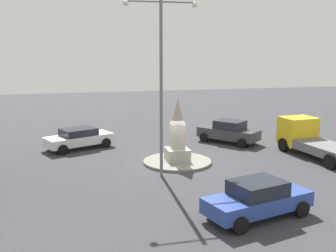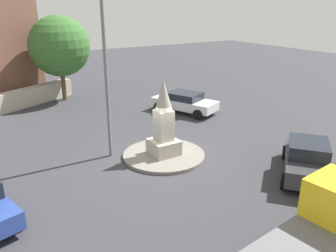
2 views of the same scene
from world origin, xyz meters
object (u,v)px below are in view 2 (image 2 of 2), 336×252
monument (164,124)px  car_white_approaching (184,102)px  truck_yellow_parked_left (321,237)px  car_dark_grey_far_side (307,158)px  tree_near_wall (60,46)px  streetlamp (104,41)px

monument → car_white_approaching: (-5.34, 4.86, -0.92)m
truck_yellow_parked_left → car_white_approaching: bearing=159.8°
car_dark_grey_far_side → tree_near_wall: 18.55m
truck_yellow_parked_left → tree_near_wall: (-21.21, -0.82, 3.01)m
streetlamp → car_white_approaching: streetlamp is taller
truck_yellow_parked_left → car_dark_grey_far_side: bearing=130.5°
streetlamp → tree_near_wall: bearing=174.6°
monument → truck_yellow_parked_left: size_ratio=0.60×
monument → car_white_approaching: size_ratio=0.77×
streetlamp → car_white_approaching: (-3.92, 6.97, -4.67)m
tree_near_wall → streetlamp: bearing=-5.4°
car_white_approaching → tree_near_wall: (-7.40, -5.89, 3.27)m
streetlamp → tree_near_wall: streetlamp is taller
car_white_approaching → truck_yellow_parked_left: 14.71m
streetlamp → truck_yellow_parked_left: (9.88, 1.89, -4.41)m
car_white_approaching → truck_yellow_parked_left: (13.80, -5.08, 0.26)m
streetlamp → truck_yellow_parked_left: size_ratio=1.50×
monument → car_white_approaching: 7.28m
monument → truck_yellow_parked_left: 8.49m
streetlamp → tree_near_wall: 11.46m
car_dark_grey_far_side → car_white_approaching: bearing=175.5°
car_dark_grey_far_side → truck_yellow_parked_left: bearing=-49.5°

